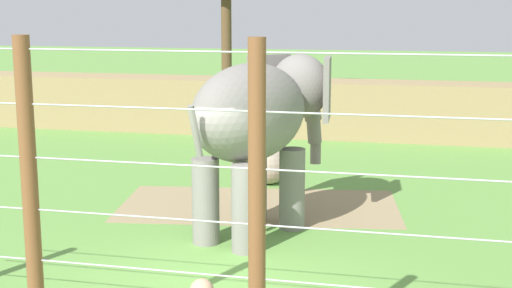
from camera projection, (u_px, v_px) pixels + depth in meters
name	position (u px, v px, depth m)	size (l,w,h in m)	color
ground_plane	(217.00, 286.00, 10.65)	(120.00, 120.00, 0.00)	#609342
dirt_patch	(259.00, 205.00, 14.94)	(5.75, 2.89, 0.01)	#937F5B
embankment_wall	(329.00, 108.00, 22.91)	(36.00, 1.80, 1.77)	#997F56
elephant	(260.00, 118.00, 12.88)	(2.55, 4.09, 3.18)	gray
enrichment_ball	(269.00, 166.00, 16.71)	(0.87, 0.87, 0.87)	gray
cable_fence	(142.00, 213.00, 7.67)	(9.89, 0.18, 3.78)	brown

